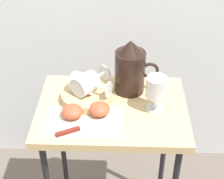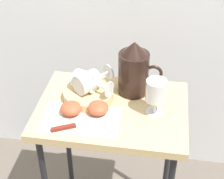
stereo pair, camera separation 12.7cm
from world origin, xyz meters
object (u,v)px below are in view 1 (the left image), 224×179
Objects in this scene: table at (112,124)px; pitcher at (130,71)px; apple_half_left at (72,112)px; basket_tray at (87,96)px; wine_glass_tipped_near at (84,83)px; wine_glass_tipped_far at (86,83)px; wine_glass_upright at (156,89)px; knife at (79,129)px; apple_half_right at (99,109)px.

pitcher is (0.07, 0.11, 0.17)m from table.
table is 0.19m from apple_half_left.
basket_tray is at bearing 67.75° from apple_half_left.
apple_half_left reaches higher than basket_tray.
wine_glass_tipped_far reaches higher than wine_glass_tipped_near.
wine_glass_upright is at bearing -52.68° from pitcher.
table is at bearing -24.78° from wine_glass_tipped_far.
basket_tray is at bearing 86.07° from knife.
apple_half_right is 0.35× the size of knife.
wine_glass_tipped_near reaches higher than apple_half_left.
wine_glass_tipped_far reaches higher than apple_half_left.
wine_glass_tipped_near is (-0.10, 0.05, 0.16)m from table.
knife is (-0.06, -0.09, -0.02)m from apple_half_right.
basket_tray is 0.87× the size of knife.
table is 9.35× the size of apple_half_left.
wine_glass_upright is (0.25, -0.05, 0.07)m from basket_tray.
wine_glass_tipped_far is 0.19m from knife.
pitcher is 2.84× the size of apple_half_right.
apple_half_left is at bearing -169.80° from apple_half_right.
wine_glass_tipped_far is at bearing 168.19° from wine_glass_upright.
knife is (-0.01, -0.18, -0.06)m from wine_glass_tipped_near.
wine_glass_upright reaches higher than basket_tray.
basket_tray is 0.11m from apple_half_left.
wine_glass_upright is 0.88× the size of wine_glass_tipped_far.
knife is at bearing -91.62° from wine_glass_tipped_near.
pitcher is 1.56× the size of wine_glass_upright.
wine_glass_tipped_near is 0.01m from wine_glass_tipped_far.
table is 0.19m from wine_glass_tipped_far.
wine_glass_tipped_far reaches higher than knife.
apple_half_left is (-0.04, -0.11, -0.05)m from wine_glass_tipped_far.
knife reaches higher than table.
wine_glass_upright is 0.26m from wine_glass_tipped_far.
wine_glass_tipped_near is at bearing -159.71° from pitcher.
table is 0.23m from wine_glass_upright.
apple_half_right is (0.06, -0.09, -0.05)m from wine_glass_tipped_near.
wine_glass_upright is at bearing 24.97° from knife.
basket_tray is 1.19× the size of wine_glass_tipped_far.
basket_tray reaches higher than table.
wine_glass_upright is (0.09, -0.12, 0.00)m from pitcher.
pitcher is at bearing 127.32° from wine_glass_upright.
wine_glass_upright reaches higher than wine_glass_tipped_far.
pitcher reaches higher than wine_glass_upright.
basket_tray reaches higher than knife.
wine_glass_upright is at bearing -2.97° from table.
pitcher is at bearing 40.10° from apple_half_left.
wine_glass_tipped_near is 0.12m from apple_half_right.
table is at bearing 50.38° from knife.
wine_glass_tipped_near is 0.12m from apple_half_left.
wine_glass_tipped_near is 2.11× the size of apple_half_right.
wine_glass_upright reaches higher than table.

